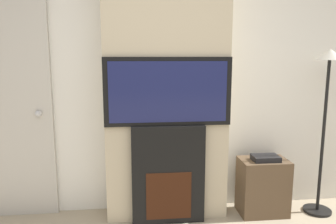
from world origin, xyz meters
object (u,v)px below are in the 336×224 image
television (168,92)px  media_stand (263,186)px  fireplace (168,174)px  floor_lamp (327,96)px

television → media_stand: bearing=3.5°
fireplace → floor_lamp: size_ratio=0.58×
media_stand → television: bearing=-176.5°
television → floor_lamp: bearing=0.9°
television → floor_lamp: size_ratio=0.71×
fireplace → media_stand: bearing=3.4°
fireplace → floor_lamp: floor_lamp is taller
fireplace → television: (0.00, -0.00, 0.76)m
television → fireplace: bearing=90.0°
television → media_stand: (0.94, 0.06, -0.94)m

